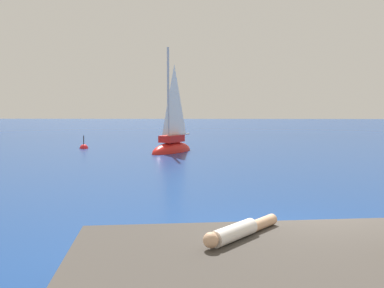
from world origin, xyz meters
TOP-DOWN VIEW (x-y plane):
  - ground_plane at (0.00, 0.00)m, footprint 160.00×160.00m
  - shore_ledge at (-0.65, -2.81)m, footprint 6.81×4.24m
  - boulder_inland at (-2.83, -1.13)m, footprint 1.56×1.23m
  - sailboat_near at (-3.93, 16.58)m, footprint 2.91×3.70m
  - person_sunbather at (-1.52, -2.02)m, footprint 1.24×1.43m
  - marker_buoy at (-9.88, 18.51)m, footprint 0.56×0.56m

SIDE VIEW (x-z plane):
  - ground_plane at x=0.00m, z-range 0.00..0.00m
  - boulder_inland at x=-2.83m, z-range -0.49..0.49m
  - marker_buoy at x=-9.88m, z-range -0.56..0.57m
  - sailboat_near at x=-3.93m, z-range -3.04..3.78m
  - shore_ledge at x=-0.65m, z-range 0.00..0.81m
  - person_sunbather at x=-1.52m, z-range 0.80..1.05m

